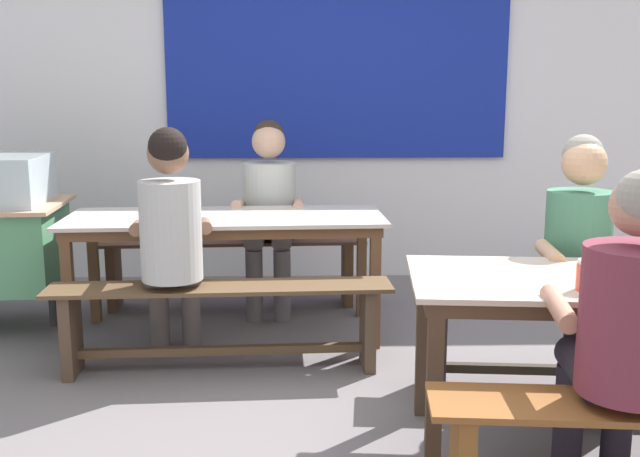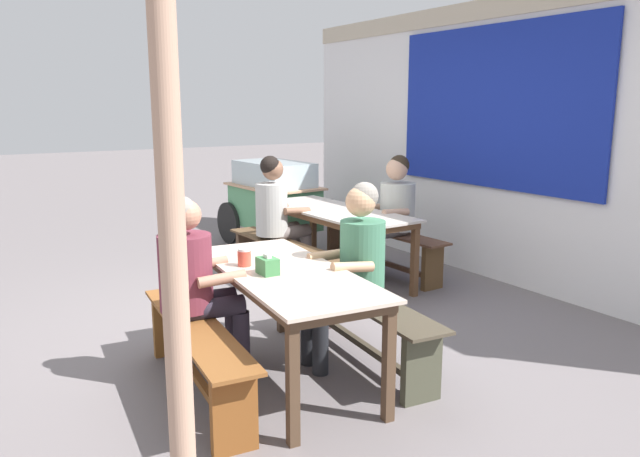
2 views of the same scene
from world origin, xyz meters
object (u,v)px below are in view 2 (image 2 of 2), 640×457
bench_far_back (380,244)px  bench_near_front (197,349)px  wooden_support_post (174,277)px  bench_near_back (364,320)px  condiment_jar (244,257)px  bench_far_front (285,259)px  dining_table_near (285,281)px  person_center_facing (393,208)px  tissue_box (268,266)px  person_near_front (196,278)px  person_right_near_table (352,262)px  person_left_back_turned (278,211)px  dining_table_far (335,216)px  food_cart (273,197)px

bench_far_back → bench_near_front: size_ratio=1.09×
bench_far_back → wooden_support_post: 4.32m
bench_near_back → condiment_jar: 0.96m
bench_far_front → condiment_jar: size_ratio=15.43×
dining_table_near → person_center_facing: bearing=126.2°
bench_near_back → tissue_box: tissue_box is taller
bench_near_front → condiment_jar: (-0.18, 0.42, 0.49)m
bench_near_front → person_center_facing: (-1.47, 2.68, 0.44)m
bench_far_front → bench_near_front: same height
bench_near_back → wooden_support_post: bearing=-60.1°
bench_near_front → tissue_box: (0.08, 0.46, 0.49)m
bench_near_front → person_near_front: person_near_front is taller
bench_near_back → person_right_near_table: size_ratio=1.28×
dining_table_near → wooden_support_post: 1.53m
person_left_back_turned → bench_far_back: bearing=79.8°
dining_table_far → wooden_support_post: 3.82m
person_left_back_turned → dining_table_near: bearing=-26.6°
bench_far_front → dining_table_near: bearing=-28.3°
bench_far_back → bench_near_back: same height
wooden_support_post → bench_far_back: bearing=131.2°
person_center_facing → person_near_front: bearing=-63.7°
bench_near_front → dining_table_far: bearing=128.7°
condiment_jar → bench_far_back: bearing=123.9°
dining_table_far → dining_table_near: bearing=-41.0°
condiment_jar → bench_near_front: bearing=-66.6°
person_center_facing → tissue_box: person_center_facing is taller
dining_table_near → person_center_facing: person_center_facing is taller
person_right_near_table → wooden_support_post: (1.00, -1.58, 0.37)m
dining_table_far → food_cart: food_cart is taller
bench_near_front → person_left_back_turned: person_left_back_turned is taller
bench_far_back → person_right_near_table: 2.45m
bench_near_front → person_near_front: size_ratio=1.37×
person_left_back_turned → wooden_support_post: 3.66m
person_center_facing → tissue_box: 2.71m
person_left_back_turned → condiment_jar: 2.11m
person_center_facing → condiment_jar: person_center_facing is taller
dining_table_near → tissue_box: (0.02, -0.14, 0.13)m
bench_near_back → person_left_back_turned: (-2.05, 0.40, 0.44)m
dining_table_far → person_right_near_table: (1.77, -1.01, 0.06)m
bench_far_back → tissue_box: (1.81, -2.27, 0.49)m
person_center_facing → condiment_jar: (1.29, -2.26, 0.05)m
tissue_box → person_near_front: bearing=-125.4°
person_near_front → tissue_box: 0.47m
tissue_box → bench_far_front: bearing=148.7°
bench_far_back → bench_far_front: bearing=-87.5°
bench_far_back → person_right_near_table: bearing=-41.8°
bench_far_back → bench_far_front: same height
person_near_front → tissue_box: (0.27, 0.38, 0.09)m
wooden_support_post → person_center_facing: bearing=128.9°
bench_near_back → tissue_box: size_ratio=11.37×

